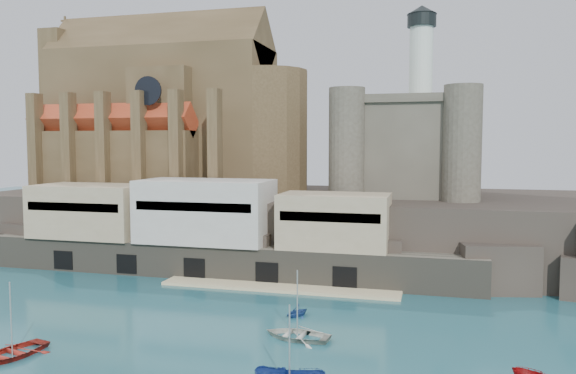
{
  "coord_description": "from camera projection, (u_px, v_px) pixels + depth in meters",
  "views": [
    {
      "loc": [
        20.56,
        -47.82,
        17.99
      ],
      "look_at": [
        -0.52,
        32.0,
        11.58
      ],
      "focal_mm": 35.0,
      "sensor_mm": 36.0,
      "label": 1
    }
  ],
  "objects": [
    {
      "name": "boat_7",
      "position": [
        297.0,
        316.0,
        58.63
      ],
      "size": [
        3.02,
        2.65,
        2.99
      ],
      "primitive_type": "imported",
      "rotation": [
        0.0,
        0.0,
        5.76
      ],
      "color": "navy",
      "rests_on": "ground"
    },
    {
      "name": "quay",
      "position": [
        204.0,
        230.0,
        77.09
      ],
      "size": [
        70.0,
        12.0,
        13.05
      ],
      "color": "#615C4D",
      "rests_on": "ground"
    },
    {
      "name": "boat_0",
      "position": [
        12.0,
        356.0,
        47.5
      ],
      "size": [
        4.62,
        2.26,
        6.22
      ],
      "primitive_type": "imported",
      "rotation": [
        0.0,
        0.0,
        6.05
      ],
      "color": "#A1241A",
      "rests_on": "ground"
    },
    {
      "name": "boat_6",
      "position": [
        297.0,
        338.0,
        51.93
      ],
      "size": [
        1.81,
        4.56,
        6.21
      ],
      "primitive_type": "imported",
      "rotation": [
        0.0,
        0.0,
        4.59
      ],
      "color": "beige",
      "rests_on": "ground"
    },
    {
      "name": "castle_keep",
      "position": [
        406.0,
        141.0,
        86.81
      ],
      "size": [
        21.2,
        21.2,
        29.3
      ],
      "color": "#4B473B",
      "rests_on": "promontory"
    },
    {
      "name": "ground",
      "position": [
        207.0,
        335.0,
        52.72
      ],
      "size": [
        300.0,
        300.0,
        0.0
      ],
      "primitive_type": "plane",
      "color": "#1B505A",
      "rests_on": "ground"
    },
    {
      "name": "promontory",
      "position": [
        302.0,
        225.0,
        90.34
      ],
      "size": [
        100.0,
        36.0,
        10.0
      ],
      "color": "black",
      "rests_on": "ground"
    },
    {
      "name": "church",
      "position": [
        171.0,
        120.0,
        97.5
      ],
      "size": [
        47.0,
        25.93,
        30.51
      ],
      "color": "#4A3A22",
      "rests_on": "promontory"
    }
  ]
}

